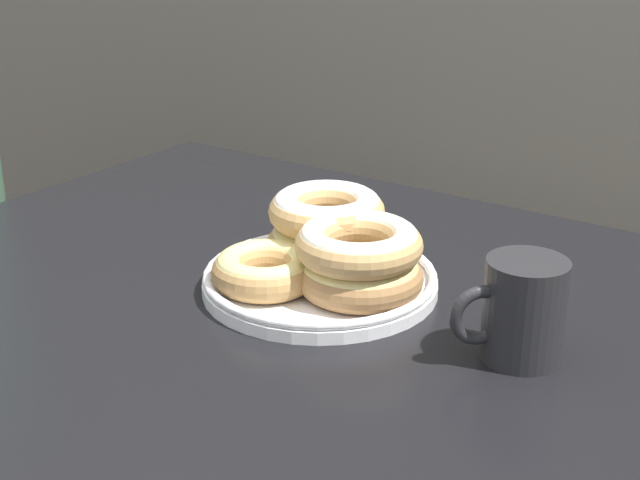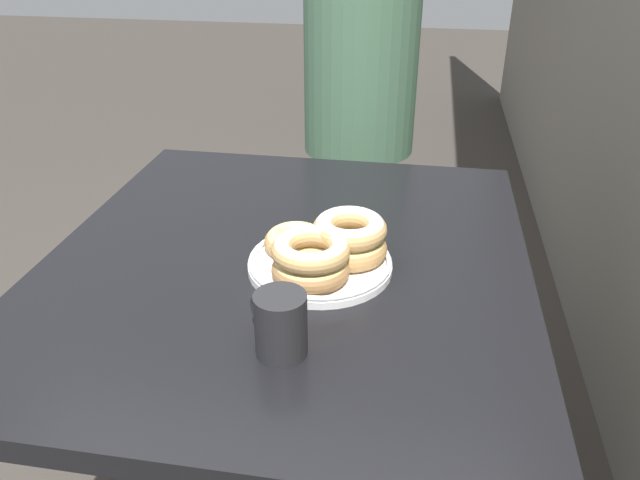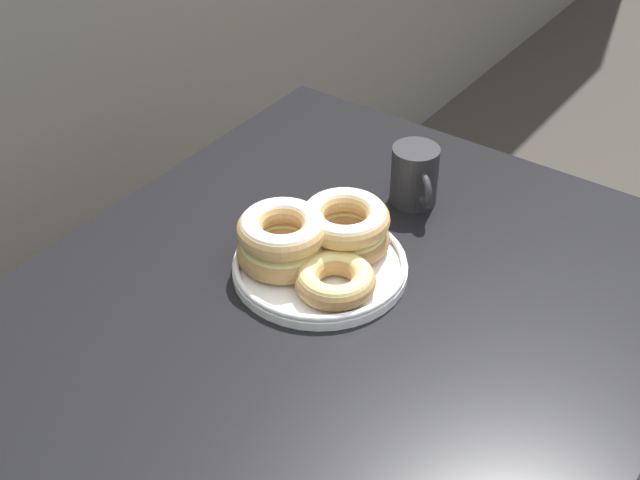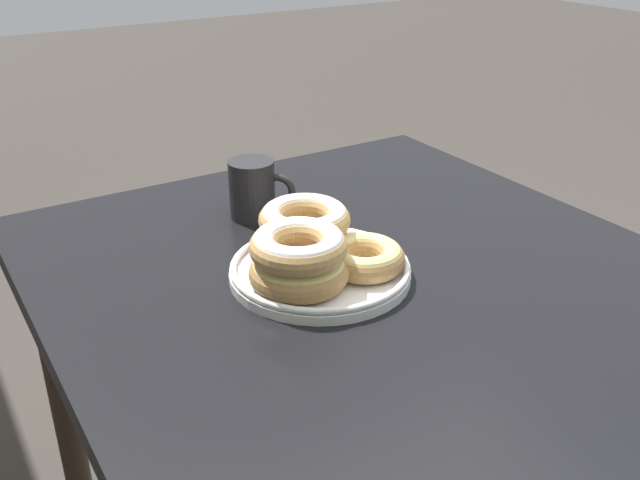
# 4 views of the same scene
# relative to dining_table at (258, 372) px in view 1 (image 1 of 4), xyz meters

# --- Properties ---
(dining_table) EXTENTS (1.02, 0.90, 0.77)m
(dining_table) POSITION_rel_dining_table_xyz_m (0.00, 0.00, 0.00)
(dining_table) COLOR black
(dining_table) RESTS_ON ground_plane
(donut_plate) EXTENTS (0.28, 0.28, 0.10)m
(donut_plate) POSITION_rel_dining_table_xyz_m (0.04, 0.08, 0.13)
(donut_plate) COLOR white
(donut_plate) RESTS_ON dining_table
(coffee_mug) EXTENTS (0.09, 0.10, 0.10)m
(coffee_mug) POSITION_rel_dining_table_xyz_m (0.28, 0.05, 0.14)
(coffee_mug) COLOR #232326
(coffee_mug) RESTS_ON dining_table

